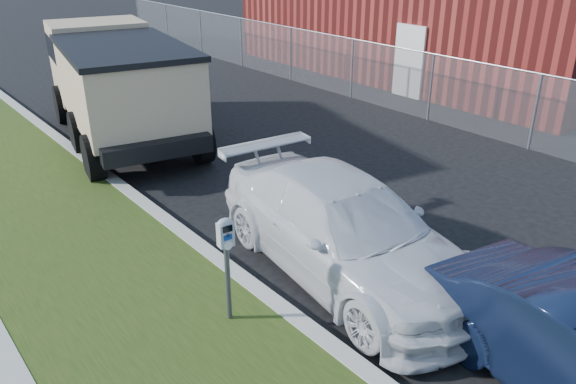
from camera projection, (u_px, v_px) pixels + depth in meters
ground at (392, 244)px, 9.29m from camera, size 120.00×120.00×0.00m
chainlink_fence at (353, 57)px, 17.14m from camera, size 0.06×30.06×30.00m
brick_building at (449, 10)px, 20.91m from camera, size 9.20×14.20×4.17m
parking_meter at (226, 247)px, 6.86m from camera, size 0.21×0.16×1.45m
white_wagon at (343, 228)px, 8.28m from camera, size 2.58×5.17×1.44m
dump_truck at (117, 79)px, 13.70m from camera, size 3.70×6.93×2.58m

